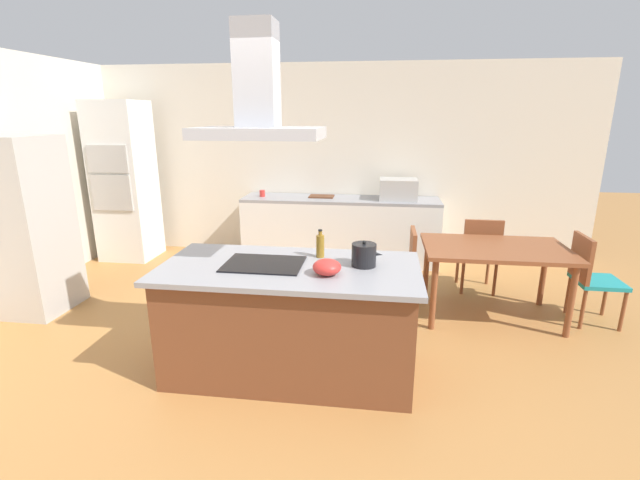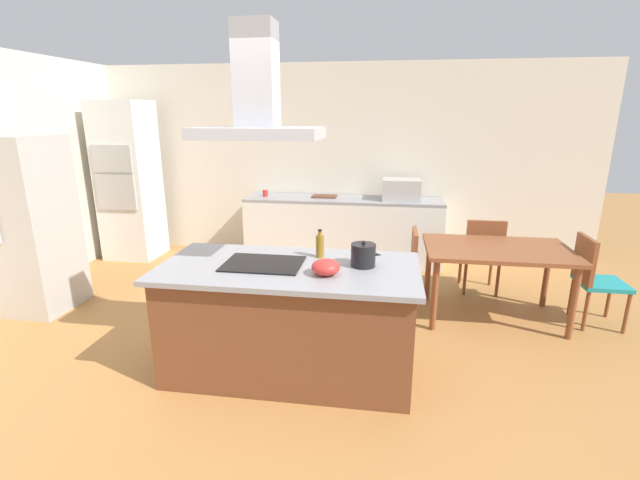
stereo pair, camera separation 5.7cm
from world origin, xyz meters
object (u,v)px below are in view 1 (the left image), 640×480
at_px(mixing_bowl, 327,267).
at_px(dining_table, 495,255).
at_px(coffee_mug_red, 262,193).
at_px(cutting_board, 322,196).
at_px(refrigerator, 20,226).
at_px(chair_at_right_end, 590,274).
at_px(countertop_microwave, 398,189).
at_px(chair_at_left_end, 401,266).
at_px(chair_facing_back_wall, 480,250).
at_px(wall_oven_stack, 124,182).
at_px(tea_kettle, 364,255).
at_px(range_hood, 258,102).
at_px(olive_oil_bottle, 320,245).
at_px(cooktop, 264,264).

bearing_deg(mixing_bowl, dining_table, 42.85).
relative_size(coffee_mug_red, cutting_board, 0.26).
distance_m(refrigerator, chair_at_right_end, 5.76).
relative_size(countertop_microwave, dining_table, 0.36).
distance_m(chair_at_left_end, chair_facing_back_wall, 1.13).
distance_m(cutting_board, wall_oven_stack, 2.78).
xyz_separation_m(tea_kettle, chair_at_right_end, (2.18, 1.18, -0.48)).
distance_m(tea_kettle, mixing_bowl, 0.35).
relative_size(chair_facing_back_wall, chair_at_right_end, 1.00).
bearing_deg(refrigerator, mixing_bowl, -16.32).
bearing_deg(cutting_board, chair_facing_back_wall, -26.93).
height_order(countertop_microwave, range_hood, range_hood).
distance_m(olive_oil_bottle, coffee_mug_red, 2.85).
height_order(olive_oil_bottle, countertop_microwave, countertop_microwave).
distance_m(coffee_mug_red, cutting_board, 0.83).
relative_size(countertop_microwave, wall_oven_stack, 0.23).
xyz_separation_m(wall_oven_stack, range_hood, (2.70, -2.65, 1.00)).
relative_size(cooktop, wall_oven_stack, 0.27).
bearing_deg(mixing_bowl, chair_facing_back_wall, 53.75).
relative_size(mixing_bowl, chair_facing_back_wall, 0.23).
bearing_deg(range_hood, dining_table, 31.83).
relative_size(cutting_board, refrigerator, 0.19).
xyz_separation_m(dining_table, chair_facing_back_wall, (-0.00, 0.67, -0.16)).
height_order(olive_oil_bottle, wall_oven_stack, wall_oven_stack).
distance_m(coffee_mug_red, refrigerator, 2.87).
height_order(olive_oil_bottle, chair_at_right_end, olive_oil_bottle).
bearing_deg(cutting_board, olive_oil_bottle, -82.72).
height_order(mixing_bowl, chair_at_left_end, mixing_bowl).
xyz_separation_m(coffee_mug_red, wall_oven_stack, (-1.93, -0.20, 0.16)).
bearing_deg(range_hood, wall_oven_stack, 135.57).
xyz_separation_m(olive_oil_bottle, cutting_board, (-0.34, 2.68, -0.09)).
bearing_deg(refrigerator, dining_table, 5.37).
xyz_separation_m(cooktop, coffee_mug_red, (-0.77, 2.85, 0.04)).
xyz_separation_m(chair_at_left_end, chair_at_right_end, (1.83, 0.00, 0.00)).
height_order(cutting_board, dining_table, cutting_board).
distance_m(countertop_microwave, cutting_board, 1.06).
height_order(cutting_board, range_hood, range_hood).
bearing_deg(tea_kettle, chair_facing_back_wall, 55.55).
height_order(refrigerator, chair_at_right_end, refrigerator).
bearing_deg(coffee_mug_red, countertop_microwave, 0.90).
bearing_deg(refrigerator, chair_at_right_end, 4.52).
relative_size(olive_oil_bottle, range_hood, 0.26).
distance_m(cooktop, olive_oil_bottle, 0.49).
height_order(countertop_microwave, dining_table, countertop_microwave).
bearing_deg(chair_at_right_end, mixing_bowl, -149.89).
distance_m(cutting_board, chair_at_left_end, 2.01).
distance_m(olive_oil_bottle, countertop_microwave, 2.73).
relative_size(wall_oven_stack, range_hood, 2.44).
distance_m(dining_table, chair_at_right_end, 0.93).
bearing_deg(chair_at_right_end, cutting_board, 150.00).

